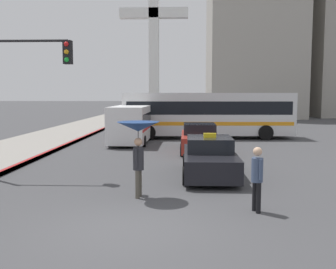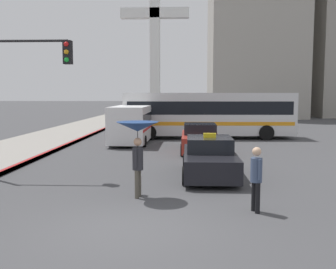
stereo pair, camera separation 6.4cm
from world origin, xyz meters
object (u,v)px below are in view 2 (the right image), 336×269
Objects in this scene: city_bus at (208,113)px; monument_cross at (155,38)px; taxi at (209,158)px; ambulance_van at (132,122)px; traffic_light at (17,77)px; pedestrian_with_umbrella at (138,134)px; pedestrian_man at (256,174)px; sedan_red at (200,139)px.

monument_cross is at bearing 20.37° from city_bus.
ambulance_van reaches higher than taxi.
city_bus is 14.79m from traffic_light.
monument_cross is at bearing 13.95° from pedestrian_with_umbrella.
monument_cross reaches higher than traffic_light.
taxi is 0.86× the size of traffic_light.
monument_cross is (-4.71, 27.31, 7.17)m from pedestrian_man.
ambulance_van is at bearing 74.94° from traffic_light.
city_bus is 5.16× the size of pedestrian_with_umbrella.
monument_cross is (-3.65, 17.18, 7.47)m from sedan_red.
city_bus is 13.31m from monument_cross.
sedan_red is at bearing 170.12° from pedestrian_man.
taxi is 12.35m from city_bus.
city_bus is 6.80× the size of pedestrian_man.
taxi is 0.98× the size of sedan_red.
ambulance_van is 15.35m from monument_cross.
sedan_red is 2.06× the size of pedestrian_with_umbrella.
taxi is 3.89m from pedestrian_with_umbrella.
city_bus is 2.21× the size of traffic_light.
sedan_red is at bearing 171.33° from city_bus.
city_bus reaches higher than pedestrian_man.
ambulance_van is 1.07× the size of traffic_light.
pedestrian_with_umbrella is at bearing -86.48° from monument_cross.
taxi is at bearing 91.42° from sedan_red.
sedan_red is at bearing 139.61° from ambulance_van.
monument_cross reaches higher than sedan_red.
traffic_light is at bearing -132.52° from pedestrian_man.
ambulance_van is 0.49× the size of city_bus.
traffic_light is (-6.72, -0.42, 2.89)m from taxi.
taxi is 0.39× the size of city_bus.
pedestrian_man is at bearing -80.21° from monument_cross.
taxi is at bearing 3.57° from traffic_light.
pedestrian_with_umbrella is at bearing 167.68° from city_bus.
pedestrian_with_umbrella is 3.46m from pedestrian_man.
traffic_light reaches higher than pedestrian_man.
sedan_red is 19.09m from monument_cross.
sedan_red is at bearing -88.58° from taxi.
ambulance_van is 12.50m from pedestrian_with_umbrella.
taxi is 2.66× the size of pedestrian_man.
pedestrian_with_umbrella is 26.86m from monument_cross.
city_bus is at bearing 165.19° from pedestrian_man.
ambulance_van is at bearing 120.11° from city_bus.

